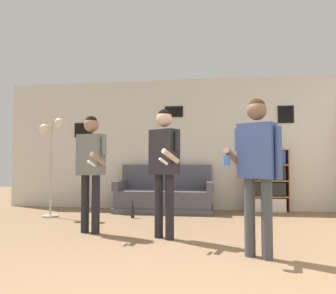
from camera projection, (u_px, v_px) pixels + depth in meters
wall_back at (196, 144)px, 6.78m from camera, size 8.18×0.08×2.70m
couch at (165, 196)px, 6.40m from camera, size 1.89×0.80×0.91m
bookshelf at (267, 181)px, 6.33m from camera, size 0.81×0.30×1.22m
floor_lamp at (51, 144)px, 5.83m from camera, size 0.46×0.28×1.75m
person_player_foreground_left at (91, 161)px, 4.48m from camera, size 0.48×0.53×1.60m
person_player_foreground_center at (164, 159)px, 4.16m from camera, size 0.44×0.59×1.64m
person_watcher_holding_cup at (257, 160)px, 3.32m from camera, size 0.58×0.35×1.61m
bottle_on_floor at (133, 211)px, 5.66m from camera, size 0.06×0.06×0.29m
drinking_cup at (258, 146)px, 6.38m from camera, size 0.08×0.08×0.11m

